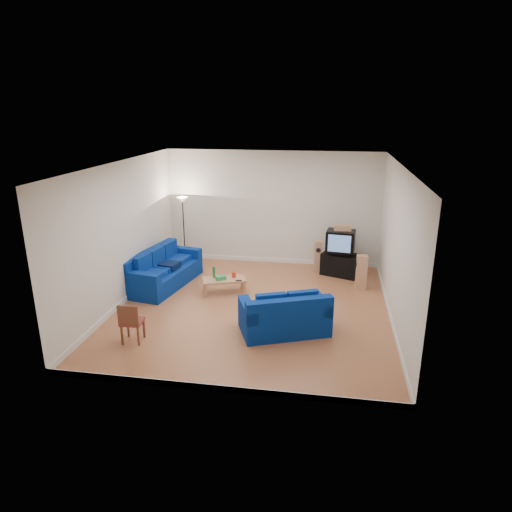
% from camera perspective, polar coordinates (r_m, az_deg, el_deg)
% --- Properties ---
extents(room, '(6.01, 6.51, 3.21)m').
position_cam_1_polar(room, '(9.83, -0.38, 1.74)').
color(room, brown).
rests_on(room, ground).
extents(sofa_three_seat, '(1.41, 2.47, 0.90)m').
position_cam_1_polar(sofa_three_seat, '(11.78, -11.67, -2.02)').
color(sofa_three_seat, navy).
rests_on(sofa_three_seat, ground).
extents(sofa_loveseat, '(1.94, 1.52, 0.85)m').
position_cam_1_polar(sofa_loveseat, '(9.18, 3.64, -7.70)').
color(sofa_loveseat, navy).
rests_on(sofa_loveseat, ground).
extents(coffee_table, '(1.14, 0.82, 0.37)m').
position_cam_1_polar(coffee_table, '(11.06, -4.02, -3.10)').
color(coffee_table, tan).
rests_on(coffee_table, ground).
extents(bottle, '(0.07, 0.07, 0.27)m').
position_cam_1_polar(bottle, '(11.09, -5.26, -2.02)').
color(bottle, '#197233').
rests_on(bottle, coffee_table).
extents(tissue_box, '(0.27, 0.25, 0.10)m').
position_cam_1_polar(tissue_box, '(10.96, -4.41, -2.75)').
color(tissue_box, green).
rests_on(tissue_box, coffee_table).
extents(red_canister, '(0.12, 0.12, 0.13)m').
position_cam_1_polar(red_canister, '(11.10, -2.78, -2.34)').
color(red_canister, red).
rests_on(red_canister, coffee_table).
extents(remote, '(0.16, 0.08, 0.02)m').
position_cam_1_polar(remote, '(10.88, -2.19, -3.09)').
color(remote, black).
rests_on(remote, coffee_table).
extents(tv_stand, '(1.10, 0.85, 0.59)m').
position_cam_1_polar(tv_stand, '(12.44, 10.52, -1.05)').
color(tv_stand, black).
rests_on(tv_stand, ground).
extents(av_receiver, '(0.48, 0.43, 0.10)m').
position_cam_1_polar(av_receiver, '(12.28, 10.80, 0.38)').
color(av_receiver, black).
rests_on(av_receiver, tv_stand).
extents(television, '(0.79, 0.63, 0.56)m').
position_cam_1_polar(television, '(12.18, 10.52, 1.87)').
color(television, black).
rests_on(television, av_receiver).
extents(centre_speaker, '(0.45, 0.19, 0.15)m').
position_cam_1_polar(centre_speaker, '(12.11, 10.78, 3.51)').
color(centre_speaker, tan).
rests_on(centre_speaker, television).
extents(speaker_left, '(0.22, 0.28, 0.86)m').
position_cam_1_polar(speaker_left, '(12.61, 7.74, 0.01)').
color(speaker_left, tan).
rests_on(speaker_left, ground).
extents(speaker_right, '(0.28, 0.22, 0.87)m').
position_cam_1_polar(speaker_right, '(11.55, 13.03, -1.99)').
color(speaker_right, tan).
rests_on(speaker_right, ground).
extents(floor_lamp, '(0.33, 0.33, 1.94)m').
position_cam_1_polar(floor_lamp, '(12.95, -9.14, 5.81)').
color(floor_lamp, black).
rests_on(floor_lamp, ground).
extents(dining_chair, '(0.42, 0.42, 0.82)m').
position_cam_1_polar(dining_chair, '(9.05, -15.38, -7.82)').
color(dining_chair, brown).
rests_on(dining_chair, ground).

